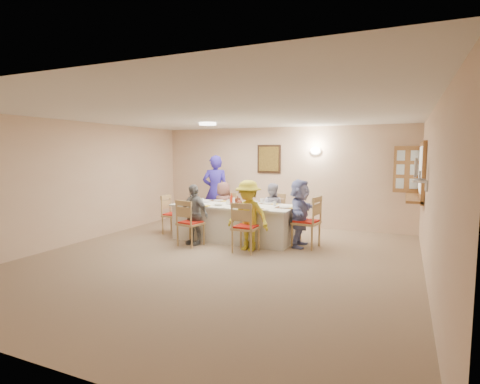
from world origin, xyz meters
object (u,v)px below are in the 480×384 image
at_px(serving_hatch, 422,171).
at_px(diner_right_end, 300,213).
at_px(caregiver, 216,191).
at_px(chair_front_left, 191,222).
at_px(chair_back_right, 273,214).
at_px(condiment_ketchup, 232,199).
at_px(chair_left_end, 173,214).
at_px(chair_right_end, 306,221).
at_px(desk_fan, 418,172).
at_px(chair_back_left, 226,212).
at_px(chair_front_right, 246,227).
at_px(diner_front_right, 248,216).
at_px(diner_back_left, 223,207).
at_px(dining_table, 234,222).
at_px(diner_back_right, 272,210).
at_px(diner_front_left, 194,214).

relative_size(serving_hatch, diner_right_end, 1.12).
relative_size(diner_right_end, caregiver, 0.75).
xyz_separation_m(serving_hatch, chair_front_left, (-4.19, -1.68, -1.03)).
height_order(chair_back_right, condiment_ketchup, condiment_ketchup).
xyz_separation_m(chair_left_end, chair_right_end, (3.10, 0.00, 0.07)).
relative_size(chair_right_end, condiment_ketchup, 4.37).
xyz_separation_m(desk_fan, condiment_ketchup, (-3.56, 0.49, -0.67)).
height_order(chair_back_left, diner_right_end, diner_right_end).
height_order(chair_front_right, caregiver, caregiver).
height_order(chair_front_right, condiment_ketchup, condiment_ketchup).
height_order(chair_front_left, diner_front_right, diner_front_right).
xyz_separation_m(chair_back_right, diner_back_left, (-1.20, -0.12, 0.12)).
bearing_deg(caregiver, chair_front_right, 107.76).
distance_m(chair_back_right, caregiver, 1.74).
relative_size(diner_back_left, diner_right_end, 0.88).
distance_m(caregiver, condiment_ketchup, 1.50).
distance_m(diner_back_left, diner_right_end, 2.13).
height_order(chair_back_left, chair_front_left, chair_front_left).
bearing_deg(caregiver, serving_hatch, 154.17).
distance_m(dining_table, chair_back_left, 1.00).
bearing_deg(caregiver, chair_right_end, 133.66).
bearing_deg(diner_back_right, chair_front_right, 84.55).
bearing_deg(chair_front_right, desk_fan, -172.52).
height_order(serving_hatch, diner_back_left, serving_hatch).
relative_size(chair_front_left, chair_right_end, 0.91).
relative_size(serving_hatch, diner_front_left, 1.22).
relative_size(chair_front_right, chair_right_end, 0.93).
xyz_separation_m(chair_right_end, caregiver, (-2.60, 1.15, 0.38)).
height_order(diner_back_right, diner_front_left, diner_front_left).
relative_size(desk_fan, diner_right_end, 0.22).
xyz_separation_m(diner_front_right, diner_right_end, (0.82, 0.68, -0.00)).
bearing_deg(chair_right_end, dining_table, -81.87).
bearing_deg(diner_front_left, diner_right_end, 30.46).
bearing_deg(diner_right_end, chair_back_left, 65.89).
height_order(chair_front_left, diner_front_left, diner_front_left).
xyz_separation_m(dining_table, chair_front_left, (-0.60, -0.80, 0.09)).
relative_size(chair_back_right, chair_right_end, 0.91).
relative_size(dining_table, chair_back_left, 2.86).
bearing_deg(condiment_ketchup, caregiver, 130.66).
bearing_deg(desk_fan, chair_front_right, -173.52).
xyz_separation_m(chair_back_right, diner_front_left, (-1.20, -1.48, 0.14)).
xyz_separation_m(chair_front_left, diner_right_end, (2.02, 0.80, 0.20)).
bearing_deg(chair_back_right, desk_fan, -13.51).
bearing_deg(chair_left_end, chair_front_right, -112.18).
bearing_deg(chair_back_left, diner_back_left, -79.51).
bearing_deg(diner_front_left, diner_front_right, 11.85).
bearing_deg(chair_right_end, caregiver, -105.73).
height_order(chair_back_right, diner_front_right, diner_front_right).
relative_size(chair_back_right, diner_front_right, 0.70).
distance_m(chair_front_left, diner_right_end, 2.18).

